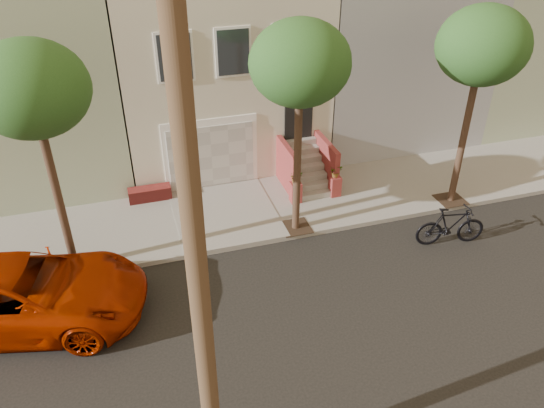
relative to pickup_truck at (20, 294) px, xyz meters
name	(u,v)px	position (x,y,z in m)	size (l,w,h in m)	color
ground	(309,325)	(6.64, -2.26, -0.83)	(90.00, 90.00, 0.00)	black
sidewalk	(252,210)	(6.64, 3.09, -0.76)	(40.00, 3.70, 0.15)	gray
house_row	(210,52)	(6.64, 8.93, 2.81)	(33.10, 11.70, 7.00)	beige
tree_left	(31,91)	(1.14, 1.64, 4.42)	(2.70, 2.57, 6.30)	#2D2116
tree_mid	(300,65)	(7.64, 1.64, 4.42)	(2.70, 2.57, 6.30)	#2D2116
tree_right	(483,47)	(13.14, 1.64, 4.42)	(2.70, 2.57, 6.30)	#2D2116
pickup_truck	(20,294)	(0.00, 0.00, 0.00)	(2.76, 5.99, 1.66)	#971E00
motorcycle	(451,226)	(11.80, -0.29, -0.20)	(0.59, 2.10, 1.26)	black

